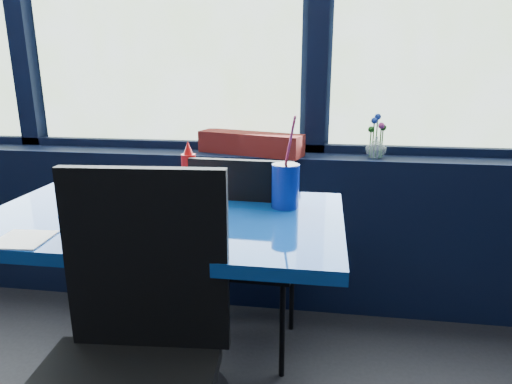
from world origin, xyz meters
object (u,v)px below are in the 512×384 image
Objects in this scene: chair_near_front at (128,348)px; soda_cup at (286,185)px; ketchup_bottle at (189,171)px; food_basket at (129,220)px; chair_near_back at (245,246)px; planter_box at (250,143)px; flower_vase at (376,145)px; near_table at (164,265)px.

chair_near_front is 0.75m from soda_cup.
ketchup_bottle is (-0.05, 0.72, 0.27)m from chair_near_front.
chair_near_front is 2.96× the size of food_basket.
soda_cup is at bearing 136.89° from chair_near_back.
chair_near_front is at bearing -77.45° from planter_box.
chair_near_front is 0.38m from food_basket.
flower_vase is (0.61, -0.01, 0.01)m from planter_box.
soda_cup is (-0.37, -0.68, -0.03)m from flower_vase.
food_basket is (-0.20, -1.02, -0.06)m from planter_box.
near_table is at bearing -84.73° from planter_box.
ketchup_bottle reaches higher than food_basket.
ketchup_bottle reaches higher than chair_near_back.
near_table is 1.17m from flower_vase.
ketchup_bottle reaches higher than planter_box.
chair_near_front is at bearing -76.15° from food_basket.
planter_box is at bearing 179.07° from flower_vase.
flower_vase is at bearing 61.31° from soda_cup.
flower_vase is at bearing 37.54° from ketchup_bottle.
soda_cup is at bearing -54.67° from planter_box.
flower_vase reaches higher than food_basket.
chair_near_front is 0.78m from ketchup_bottle.
flower_vase is 0.94m from ketchup_bottle.
ketchup_bottle is at bearing -142.46° from flower_vase.
chair_near_back is at bearing 54.69° from near_table.
flower_vase is (0.70, 1.30, 0.29)m from chair_near_front.
near_table is 5.78× the size of ketchup_bottle.
chair_near_back is 0.62m from planter_box.
planter_box is 1.63× the size of soda_cup.
chair_near_back is at bearing -137.23° from flower_vase.
near_table is at bearing 73.55° from food_basket.
soda_cup is at bearing 57.68° from chair_near_front.
ketchup_bottle reaches higher than near_table.
chair_near_front is 4.78× the size of ketchup_bottle.
flower_vase reaches higher than near_table.
near_table is 0.48m from chair_near_front.
planter_box is at bearing 72.66° from food_basket.
near_table is at bearing -133.11° from flower_vase.
chair_near_back is at bearing 19.13° from ketchup_bottle.
near_table is 0.29m from food_basket.
food_basket is 1.62× the size of ketchup_bottle.
soda_cup reaches higher than planter_box.
flower_vase reaches higher than chair_near_front.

